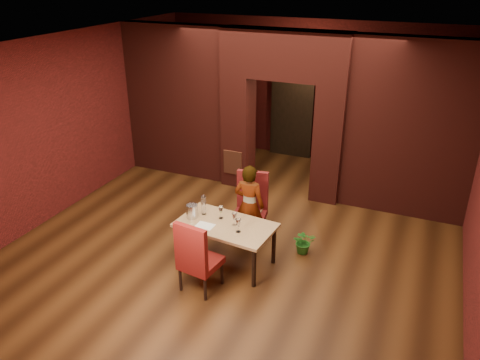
# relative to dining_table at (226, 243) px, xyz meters

# --- Properties ---
(floor) EXTENTS (8.00, 8.00, 0.00)m
(floor) POSITION_rel_dining_table_xyz_m (-0.06, 0.83, -0.34)
(floor) COLOR #4A2A12
(floor) RESTS_ON ground
(ceiling) EXTENTS (7.00, 8.00, 0.04)m
(ceiling) POSITION_rel_dining_table_xyz_m (-0.06, 0.83, 2.86)
(ceiling) COLOR silver
(ceiling) RESTS_ON ground
(wall_back) EXTENTS (7.00, 0.04, 3.20)m
(wall_back) POSITION_rel_dining_table_xyz_m (-0.06, 4.83, 1.26)
(wall_back) COLOR maroon
(wall_back) RESTS_ON ground
(wall_front) EXTENTS (7.00, 0.04, 3.20)m
(wall_front) POSITION_rel_dining_table_xyz_m (-0.06, -3.17, 1.26)
(wall_front) COLOR maroon
(wall_front) RESTS_ON ground
(wall_left) EXTENTS (0.04, 8.00, 3.20)m
(wall_left) POSITION_rel_dining_table_xyz_m (-3.56, 0.83, 1.26)
(wall_left) COLOR maroon
(wall_left) RESTS_ON ground
(pillar_left) EXTENTS (0.55, 0.55, 2.30)m
(pillar_left) POSITION_rel_dining_table_xyz_m (-1.01, 2.83, 0.81)
(pillar_left) COLOR maroon
(pillar_left) RESTS_ON ground
(pillar_right) EXTENTS (0.55, 0.55, 2.30)m
(pillar_right) POSITION_rel_dining_table_xyz_m (0.89, 2.83, 0.81)
(pillar_right) COLOR maroon
(pillar_right) RESTS_ON ground
(lintel) EXTENTS (2.45, 0.55, 0.90)m
(lintel) POSITION_rel_dining_table_xyz_m (-0.06, 2.83, 2.41)
(lintel) COLOR maroon
(lintel) RESTS_ON ground
(wing_wall_left) EXTENTS (2.28, 0.35, 3.20)m
(wing_wall_left) POSITION_rel_dining_table_xyz_m (-2.43, 2.83, 1.26)
(wing_wall_left) COLOR maroon
(wing_wall_left) RESTS_ON ground
(wing_wall_right) EXTENTS (2.28, 0.35, 3.20)m
(wing_wall_right) POSITION_rel_dining_table_xyz_m (2.30, 2.83, 1.26)
(wing_wall_right) COLOR maroon
(wing_wall_right) RESTS_ON ground
(vent_panel) EXTENTS (0.40, 0.03, 0.50)m
(vent_panel) POSITION_rel_dining_table_xyz_m (-1.01, 2.54, 0.21)
(vent_panel) COLOR #AA5031
(vent_panel) RESTS_ON ground
(rear_door) EXTENTS (0.90, 0.08, 2.10)m
(rear_door) POSITION_rel_dining_table_xyz_m (-0.46, 4.77, 0.71)
(rear_door) COLOR black
(rear_door) RESTS_ON ground
(rear_door_frame) EXTENTS (1.02, 0.04, 2.22)m
(rear_door_frame) POSITION_rel_dining_table_xyz_m (-0.46, 4.73, 0.71)
(rear_door_frame) COLOR black
(rear_door_frame) RESTS_ON ground
(dining_table) EXTENTS (1.54, 0.96, 0.69)m
(dining_table) POSITION_rel_dining_table_xyz_m (0.00, 0.00, 0.00)
(dining_table) COLOR tan
(dining_table) RESTS_ON ground
(chair_far) EXTENTS (0.61, 0.61, 1.16)m
(chair_far) POSITION_rel_dining_table_xyz_m (0.07, 0.79, 0.24)
(chair_far) COLOR maroon
(chair_far) RESTS_ON ground
(chair_near) EXTENTS (0.57, 0.57, 1.12)m
(chair_near) POSITION_rel_dining_table_xyz_m (-0.06, -0.71, 0.22)
(chair_near) COLOR maroon
(chair_near) RESTS_ON ground
(person_seated) EXTENTS (0.51, 0.34, 1.41)m
(person_seated) POSITION_rel_dining_table_xyz_m (0.11, 0.67, 0.36)
(person_seated) COLOR white
(person_seated) RESTS_ON ground
(wine_glass_a) EXTENTS (0.08, 0.08, 0.20)m
(wine_glass_a) POSITION_rel_dining_table_xyz_m (-0.14, 0.13, 0.45)
(wine_glass_a) COLOR silver
(wine_glass_a) RESTS_ON dining_table
(wine_glass_b) EXTENTS (0.08, 0.08, 0.21)m
(wine_glass_b) POSITION_rel_dining_table_xyz_m (0.14, 0.02, 0.45)
(wine_glass_b) COLOR white
(wine_glass_b) RESTS_ON dining_table
(wine_glass_c) EXTENTS (0.09, 0.09, 0.22)m
(wine_glass_c) POSITION_rel_dining_table_xyz_m (0.27, -0.13, 0.45)
(wine_glass_c) COLOR silver
(wine_glass_c) RESTS_ON dining_table
(tasting_sheet) EXTENTS (0.28, 0.21, 0.00)m
(tasting_sheet) POSITION_rel_dining_table_xyz_m (-0.26, -0.17, 0.35)
(tasting_sheet) COLOR white
(tasting_sheet) RESTS_ON dining_table
(wine_bucket) EXTENTS (0.18, 0.18, 0.22)m
(wine_bucket) POSITION_rel_dining_table_xyz_m (-0.56, -0.02, 0.45)
(wine_bucket) COLOR silver
(wine_bucket) RESTS_ON dining_table
(water_bottle) EXTENTS (0.08, 0.08, 0.33)m
(water_bottle) POSITION_rel_dining_table_xyz_m (-0.45, 0.15, 0.51)
(water_bottle) COLOR white
(water_bottle) RESTS_ON dining_table
(potted_plant) EXTENTS (0.45, 0.42, 0.40)m
(potted_plant) POSITION_rel_dining_table_xyz_m (1.05, 0.74, -0.14)
(potted_plant) COLOR #246D1F
(potted_plant) RESTS_ON ground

